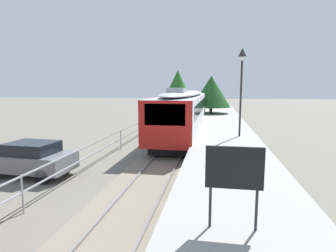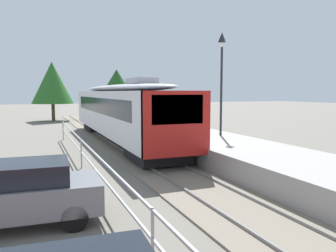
{
  "view_description": "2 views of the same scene",
  "coord_description": "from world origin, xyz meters",
  "views": [
    {
      "loc": [
        2.51,
        4.85,
        3.91
      ],
      "look_at": [
        0.0,
        19.45,
        1.8
      ],
      "focal_mm": 29.05,
      "sensor_mm": 36.0,
      "label": 1
    },
    {
      "loc": [
        -5.11,
        6.84,
        3.18
      ],
      "look_at": [
        0.0,
        19.45,
        1.8
      ],
      "focal_mm": 35.7,
      "sensor_mm": 36.0,
      "label": 2
    }
  ],
  "objects": [
    {
      "name": "tree_behind_carpark",
      "position": [
        -3.04,
        45.83,
        4.2
      ],
      "size": [
        4.48,
        4.48,
        6.5
      ],
      "color": "brown",
      "rests_on": "ground"
    },
    {
      "name": "parked_hatchback_grey",
      "position": [
        -5.54,
        15.33,
        0.79
      ],
      "size": [
        4.09,
        1.97,
        1.53
      ],
      "color": "slate",
      "rests_on": "ground"
    },
    {
      "name": "platform_notice_board",
      "position": [
        2.95,
        10.48,
        2.19
      ],
      "size": [
        1.2,
        0.08,
        1.8
      ],
      "color": "#232328",
      "rests_on": "station_platform"
    },
    {
      "name": "carpark_fence",
      "position": [
        -3.3,
        12.0,
        0.91
      ],
      "size": [
        0.06,
        36.06,
        1.25
      ],
      "color": "#9EA0A5",
      "rests_on": "ground"
    },
    {
      "name": "tree_behind_station_far",
      "position": [
        2.07,
        37.05,
        3.43
      ],
      "size": [
        4.54,
        4.54,
        5.25
      ],
      "color": "brown",
      "rests_on": "ground"
    },
    {
      "name": "ground_plane",
      "position": [
        -3.0,
        22.0,
        0.0
      ],
      "size": [
        160.0,
        160.0,
        0.0
      ],
      "primitive_type": "plane",
      "color": "#6B665B"
    },
    {
      "name": "platform_lamp_mid_platform",
      "position": [
        4.07,
        22.07,
        4.62
      ],
      "size": [
        0.34,
        0.34,
        5.35
      ],
      "color": "#232328",
      "rests_on": "station_platform"
    },
    {
      "name": "station_platform",
      "position": [
        3.25,
        22.0,
        0.45
      ],
      "size": [
        3.9,
        60.0,
        0.9
      ],
      "primitive_type": "cube",
      "color": "#999691",
      "rests_on": "ground"
    },
    {
      "name": "track_rails",
      "position": [
        0.0,
        22.0,
        0.03
      ],
      "size": [
        3.2,
        60.0,
        0.14
      ],
      "color": "slate",
      "rests_on": "ground"
    },
    {
      "name": "commuter_train",
      "position": [
        0.0,
        27.48,
        2.14
      ],
      "size": [
        2.82,
        18.3,
        3.74
      ],
      "color": "silver",
      "rests_on": "track_rails"
    }
  ]
}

